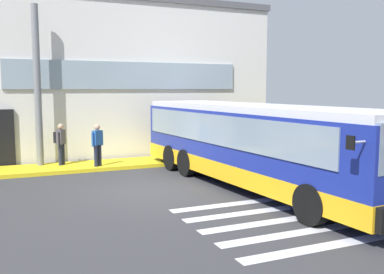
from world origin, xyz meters
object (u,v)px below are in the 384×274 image
Objects in this scene: entry_support_column at (37,86)px; safety_bollard_yellow at (195,155)px; bus_main_foreground at (254,147)px; passenger_near_column at (60,141)px; passenger_by_doorway at (97,143)px.

safety_bollard_yellow is (6.04, -1.80, -2.88)m from entry_support_column.
bus_main_foreground is 4.46m from safety_bollard_yellow.
entry_support_column is 6.93m from safety_bollard_yellow.
safety_bollard_yellow is (5.27, -1.53, -0.66)m from passenger_near_column.
entry_support_column is 3.29m from passenger_by_doorway.
entry_support_column is 3.79× the size of passenger_by_doorway.
passenger_by_doorway is (1.31, -0.91, -0.03)m from passenger_near_column.
entry_support_column is at bearing 150.35° from passenger_by_doorway.
bus_main_foreground reaches higher than safety_bollard_yellow.
entry_support_column is 7.06× the size of safety_bollard_yellow.
bus_main_foreground is 7.08× the size of passenger_near_column.
bus_main_foreground is 7.08× the size of passenger_by_doorway.
passenger_by_doorway is at bearing 171.18° from safety_bollard_yellow.
safety_bollard_yellow is (-0.17, 4.36, -0.89)m from bus_main_foreground.
bus_main_foreground is 8.02m from passenger_near_column.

